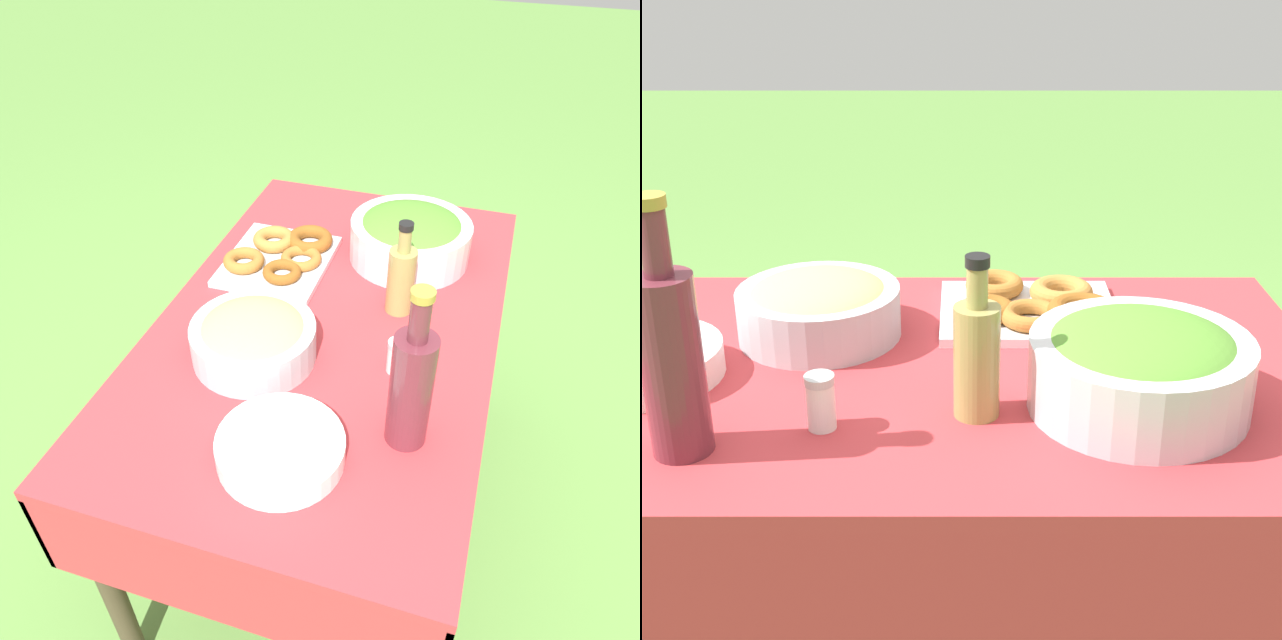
# 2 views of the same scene
# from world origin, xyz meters

# --- Properties ---
(picnic_table) EXTENTS (1.26, 0.77, 0.73)m
(picnic_table) POSITION_xyz_m (0.00, 0.00, 0.62)
(picnic_table) COLOR #B73338
(picnic_table) RESTS_ON ground_plane
(salad_bowl) EXTENTS (0.31, 0.31, 0.13)m
(salad_bowl) POSITION_xyz_m (0.31, -0.12, 0.79)
(salad_bowl) COLOR silver
(salad_bowl) RESTS_ON picnic_table
(pasta_bowl) EXTENTS (0.27, 0.27, 0.10)m
(pasta_bowl) POSITION_xyz_m (-0.17, 0.12, 0.78)
(pasta_bowl) COLOR #B2B7BC
(pasta_bowl) RESTS_ON picnic_table
(donut_platter) EXTENTS (0.32, 0.28, 0.05)m
(donut_platter) POSITION_xyz_m (0.19, 0.19, 0.75)
(donut_platter) COLOR silver
(donut_platter) RESTS_ON picnic_table
(plate_stack) EXTENTS (0.24, 0.24, 0.05)m
(plate_stack) POSITION_xyz_m (-0.42, -0.03, 0.75)
(plate_stack) COLOR white
(plate_stack) RESTS_ON picnic_table
(olive_oil_bottle) EXTENTS (0.06, 0.06, 0.23)m
(olive_oil_bottle) POSITION_xyz_m (0.08, -0.15, 0.82)
(olive_oil_bottle) COLOR #998E4C
(olive_oil_bottle) RESTS_ON picnic_table
(wine_bottle) EXTENTS (0.08, 0.08, 0.34)m
(wine_bottle) POSITION_xyz_m (-0.30, -0.24, 0.86)
(wine_bottle) COLOR maroon
(wine_bottle) RESTS_ON picnic_table
(salt_shaker) EXTENTS (0.04, 0.04, 0.08)m
(salt_shaker) POSITION_xyz_m (-0.13, -0.18, 0.77)
(salt_shaker) COLOR white
(salt_shaker) RESTS_ON picnic_table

